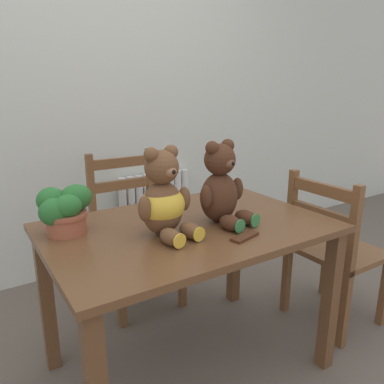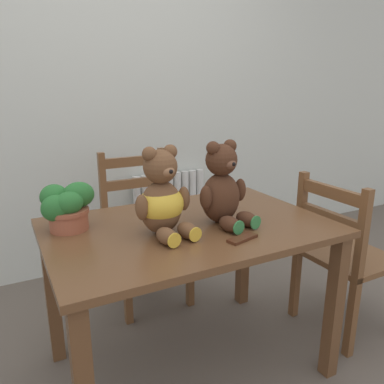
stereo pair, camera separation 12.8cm
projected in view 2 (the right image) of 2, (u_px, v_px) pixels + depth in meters
wall_back at (103, 88)px, 2.57m from camera, size 8.00×0.04×2.60m
radiator at (170, 218)px, 2.98m from camera, size 0.61×0.10×0.67m
dining_table at (189, 247)px, 1.66m from camera, size 1.21×0.80×0.73m
wooden_chair_behind at (143, 228)px, 2.34m from camera, size 0.44×0.45×0.92m
wooden_chair_side at (343, 255)px, 2.00m from camera, size 0.40×0.43×0.87m
teddy_bear_left at (162, 200)px, 1.49m from camera, size 0.25×0.28×0.36m
teddy_bear_right at (223, 188)px, 1.61m from camera, size 0.26×0.27×0.36m
potted_plant at (66, 206)px, 1.54m from camera, size 0.22×0.17×0.20m
chocolate_bar at (242, 238)px, 1.46m from camera, size 0.14×0.08×0.01m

